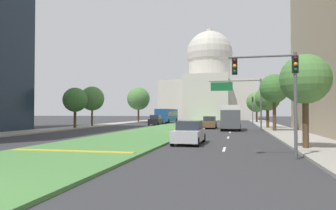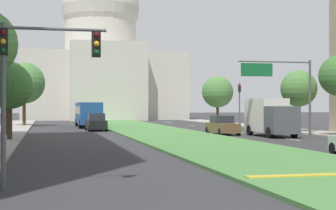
{
  "view_description": "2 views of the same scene",
  "coord_description": "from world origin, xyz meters",
  "px_view_note": "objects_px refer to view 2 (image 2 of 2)",
  "views": [
    {
      "loc": [
        8.79,
        -5.85,
        2.27
      ],
      "look_at": [
        -2.58,
        45.56,
        3.52
      ],
      "focal_mm": 33.24,
      "sensor_mm": 36.0,
      "label": 1
    },
    {
      "loc": [
        -10.26,
        -7.89,
        2.62
      ],
      "look_at": [
        1.14,
        42.92,
        2.65
      ],
      "focal_mm": 57.83,
      "sensor_mm": 36.0,
      "label": 2
    }
  ],
  "objects_px": {
    "street_tree_left_mid": "(10,87)",
    "sedan_midblock": "(222,126)",
    "traffic_light_far_right": "(240,99)",
    "city_bus": "(88,112)",
    "street_tree_left_distant": "(24,83)",
    "capitol_building": "(101,63)",
    "street_tree_left_far": "(7,84)",
    "sedan_distant": "(96,123)",
    "overhead_guide_sign": "(283,81)",
    "traffic_light_near_left": "(31,68)",
    "box_truck_delivery": "(270,117)",
    "street_tree_right_far": "(299,89)",
    "street_tree_right_distant": "(218,92)"
  },
  "relations": [
    {
      "from": "street_tree_right_far",
      "to": "sedan_distant",
      "type": "distance_m",
      "value": 20.56
    },
    {
      "from": "traffic_light_far_right",
      "to": "street_tree_right_far",
      "type": "bearing_deg",
      "value": -83.42
    },
    {
      "from": "street_tree_left_mid",
      "to": "street_tree_left_far",
      "type": "relative_size",
      "value": 0.89
    },
    {
      "from": "traffic_light_near_left",
      "to": "street_tree_right_far",
      "type": "xyz_separation_m",
      "value": [
        23.74,
        29.61,
        0.39
      ]
    },
    {
      "from": "street_tree_left_mid",
      "to": "street_tree_left_distant",
      "type": "height_order",
      "value": "street_tree_left_distant"
    },
    {
      "from": "overhead_guide_sign",
      "to": "street_tree_left_far",
      "type": "height_order",
      "value": "overhead_guide_sign"
    },
    {
      "from": "overhead_guide_sign",
      "to": "street_tree_left_mid",
      "type": "height_order",
      "value": "overhead_guide_sign"
    },
    {
      "from": "sedan_midblock",
      "to": "city_bus",
      "type": "height_order",
      "value": "city_bus"
    },
    {
      "from": "box_truck_delivery",
      "to": "street_tree_right_distant",
      "type": "bearing_deg",
      "value": 80.5
    },
    {
      "from": "street_tree_left_distant",
      "to": "street_tree_right_distant",
      "type": "bearing_deg",
      "value": 5.84
    },
    {
      "from": "overhead_guide_sign",
      "to": "sedan_distant",
      "type": "bearing_deg",
      "value": 137.82
    },
    {
      "from": "traffic_light_near_left",
      "to": "sedan_distant",
      "type": "relative_size",
      "value": 1.13
    },
    {
      "from": "sedan_midblock",
      "to": "city_bus",
      "type": "relative_size",
      "value": 0.42
    },
    {
      "from": "capitol_building",
      "to": "street_tree_left_far",
      "type": "relative_size",
      "value": 4.73
    },
    {
      "from": "traffic_light_far_right",
      "to": "capitol_building",
      "type": "bearing_deg",
      "value": 104.17
    },
    {
      "from": "city_bus",
      "to": "street_tree_left_distant",
      "type": "bearing_deg",
      "value": 150.76
    },
    {
      "from": "traffic_light_far_right",
      "to": "street_tree_left_mid",
      "type": "distance_m",
      "value": 30.68
    },
    {
      "from": "street_tree_left_mid",
      "to": "box_truck_delivery",
      "type": "relative_size",
      "value": 0.89
    },
    {
      "from": "traffic_light_far_right",
      "to": "street_tree_left_distant",
      "type": "relative_size",
      "value": 0.65
    },
    {
      "from": "sedan_distant",
      "to": "sedan_midblock",
      "type": "bearing_deg",
      "value": -43.09
    },
    {
      "from": "traffic_light_near_left",
      "to": "street_tree_left_distant",
      "type": "height_order",
      "value": "street_tree_left_distant"
    },
    {
      "from": "street_tree_left_far",
      "to": "street_tree_left_mid",
      "type": "bearing_deg",
      "value": -84.68
    },
    {
      "from": "street_tree_right_distant",
      "to": "sedan_distant",
      "type": "bearing_deg",
      "value": -138.3
    },
    {
      "from": "street_tree_left_far",
      "to": "street_tree_right_far",
      "type": "height_order",
      "value": "street_tree_left_far"
    },
    {
      "from": "traffic_light_near_left",
      "to": "street_tree_right_far",
      "type": "distance_m",
      "value": 37.96
    },
    {
      "from": "traffic_light_near_left",
      "to": "street_tree_left_distant",
      "type": "relative_size",
      "value": 0.65
    },
    {
      "from": "street_tree_right_far",
      "to": "sedan_distant",
      "type": "xyz_separation_m",
      "value": [
        -18.34,
        8.67,
        -3.34
      ]
    },
    {
      "from": "street_tree_left_mid",
      "to": "traffic_light_near_left",
      "type": "bearing_deg",
      "value": -84.7
    },
    {
      "from": "traffic_light_near_left",
      "to": "sedan_distant",
      "type": "xyz_separation_m",
      "value": [
        5.4,
        38.29,
        -2.95
      ]
    },
    {
      "from": "street_tree_right_far",
      "to": "city_bus",
      "type": "xyz_separation_m",
      "value": [
        -18.44,
        18.13,
        -2.42
      ]
    },
    {
      "from": "street_tree_right_distant",
      "to": "sedan_midblock",
      "type": "bearing_deg",
      "value": -107.02
    },
    {
      "from": "street_tree_left_mid",
      "to": "city_bus",
      "type": "xyz_separation_m",
      "value": [
        7.48,
        24.33,
        -2.21
      ]
    },
    {
      "from": "sedan_distant",
      "to": "street_tree_right_distant",
      "type": "bearing_deg",
      "value": 41.7
    },
    {
      "from": "city_bus",
      "to": "traffic_light_near_left",
      "type": "bearing_deg",
      "value": -96.34
    },
    {
      "from": "street_tree_left_far",
      "to": "street_tree_left_distant",
      "type": "bearing_deg",
      "value": 88.8
    },
    {
      "from": "traffic_light_far_right",
      "to": "street_tree_left_distant",
      "type": "xyz_separation_m",
      "value": [
        -24.62,
        10.13,
        2.07
      ]
    },
    {
      "from": "capitol_building",
      "to": "sedan_distant",
      "type": "relative_size",
      "value": 6.54
    },
    {
      "from": "sedan_midblock",
      "to": "traffic_light_far_right",
      "type": "bearing_deg",
      "value": 63.88
    },
    {
      "from": "street_tree_left_distant",
      "to": "sedan_distant",
      "type": "xyz_separation_m",
      "value": [
        7.7,
        -13.71,
        -4.54
      ]
    },
    {
      "from": "box_truck_delivery",
      "to": "city_bus",
      "type": "relative_size",
      "value": 0.58
    },
    {
      "from": "traffic_light_far_right",
      "to": "street_tree_right_far",
      "type": "xyz_separation_m",
      "value": [
        1.41,
        -12.26,
        0.87
      ]
    },
    {
      "from": "traffic_light_near_left",
      "to": "box_truck_delivery",
      "type": "relative_size",
      "value": 0.81
    },
    {
      "from": "capitol_building",
      "to": "street_tree_left_far",
      "type": "bearing_deg",
      "value": -103.11
    },
    {
      "from": "street_tree_left_far",
      "to": "street_tree_right_far",
      "type": "xyz_separation_m",
      "value": [
        26.51,
        -0.16,
        -0.25
      ]
    },
    {
      "from": "capitol_building",
      "to": "sedan_midblock",
      "type": "xyz_separation_m",
      "value": [
        5.06,
        -59.19,
        -10.1
      ]
    },
    {
      "from": "street_tree_left_mid",
      "to": "street_tree_left_distant",
      "type": "distance_m",
      "value": 28.62
    },
    {
      "from": "street_tree_left_mid",
      "to": "sedan_midblock",
      "type": "distance_m",
      "value": 18.96
    },
    {
      "from": "street_tree_right_distant",
      "to": "box_truck_delivery",
      "type": "relative_size",
      "value": 1.05
    },
    {
      "from": "capitol_building",
      "to": "sedan_midblock",
      "type": "bearing_deg",
      "value": -85.12
    },
    {
      "from": "traffic_light_near_left",
      "to": "street_tree_left_mid",
      "type": "height_order",
      "value": "street_tree_left_mid"
    }
  ]
}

